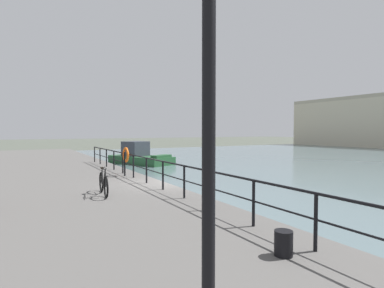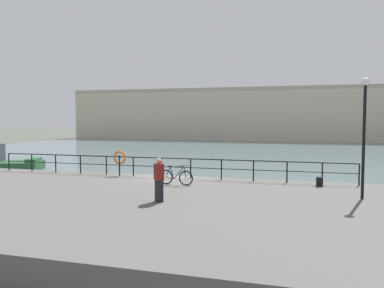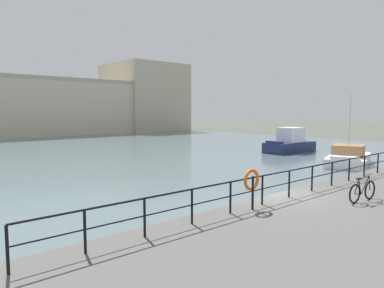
{
  "view_description": "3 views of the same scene",
  "coord_description": "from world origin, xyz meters",
  "px_view_note": "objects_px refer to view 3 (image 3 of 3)",
  "views": [
    {
      "loc": [
        11.64,
        -5.36,
        3.17
      ],
      "look_at": [
        0.05,
        1.28,
        2.6
      ],
      "focal_mm": 28.38,
      "sensor_mm": 36.0,
      "label": 1
    },
    {
      "loc": [
        7.0,
        -20.29,
        4.18
      ],
      "look_at": [
        -0.05,
        4.72,
        2.47
      ],
      "focal_mm": 35.94,
      "sensor_mm": 36.0,
      "label": 2
    },
    {
      "loc": [
        -11.92,
        -8.51,
        4.35
      ],
      "look_at": [
        -0.39,
        4.88,
        2.69
      ],
      "focal_mm": 33.02,
      "sensor_mm": 36.0,
      "label": 3
    }
  ],
  "objects_px": {
    "moored_small_launch": "(290,143)",
    "life_ring_stand": "(252,181)",
    "moored_red_daysailer": "(348,158)",
    "harbor_building": "(30,106)",
    "parked_bicycle": "(362,191)"
  },
  "relations": [
    {
      "from": "moored_small_launch",
      "to": "life_ring_stand",
      "type": "xyz_separation_m",
      "value": [
        -22.65,
        -13.63,
        1.01
      ]
    },
    {
      "from": "moored_red_daysailer",
      "to": "harbor_building",
      "type": "bearing_deg",
      "value": -100.7
    },
    {
      "from": "moored_red_daysailer",
      "to": "parked_bicycle",
      "type": "distance_m",
      "value": 16.43
    },
    {
      "from": "harbor_building",
      "to": "moored_red_daysailer",
      "type": "bearing_deg",
      "value": -81.08
    },
    {
      "from": "moored_red_daysailer",
      "to": "life_ring_stand",
      "type": "bearing_deg",
      "value": -3.36
    },
    {
      "from": "harbor_building",
      "to": "moored_small_launch",
      "type": "height_order",
      "value": "harbor_building"
    },
    {
      "from": "moored_small_launch",
      "to": "life_ring_stand",
      "type": "height_order",
      "value": "moored_small_launch"
    },
    {
      "from": "harbor_building",
      "to": "parked_bicycle",
      "type": "distance_m",
      "value": 61.66
    },
    {
      "from": "moored_red_daysailer",
      "to": "life_ring_stand",
      "type": "relative_size",
      "value": 5.16
    },
    {
      "from": "moored_small_launch",
      "to": "parked_bicycle",
      "type": "bearing_deg",
      "value": 42.57
    },
    {
      "from": "harbor_building",
      "to": "moored_red_daysailer",
      "type": "height_order",
      "value": "harbor_building"
    },
    {
      "from": "moored_small_launch",
      "to": "moored_red_daysailer",
      "type": "height_order",
      "value": "moored_red_daysailer"
    },
    {
      "from": "harbor_building",
      "to": "moored_small_launch",
      "type": "distance_m",
      "value": 47.47
    },
    {
      "from": "parked_bicycle",
      "to": "harbor_building",
      "type": "bearing_deg",
      "value": 89.46
    },
    {
      "from": "parked_bicycle",
      "to": "life_ring_stand",
      "type": "bearing_deg",
      "value": 158.16
    }
  ]
}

